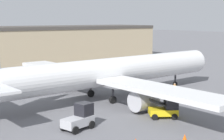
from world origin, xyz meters
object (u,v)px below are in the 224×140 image
object	(u,v)px
safety_cone_near	(185,137)
pushback_tug	(80,118)
belt_loader_truck	(165,109)
ground_crew_worker	(175,89)
airplane	(106,73)

from	to	relation	value
safety_cone_near	pushback_tug	bearing A→B (deg)	126.03
safety_cone_near	belt_loader_truck	bearing A→B (deg)	59.55
ground_crew_worker	pushback_tug	world-z (taller)	pushback_tug
airplane	safety_cone_near	size ratio (longest dim) A/B	74.04
belt_loader_truck	safety_cone_near	world-z (taller)	belt_loader_truck
airplane	safety_cone_near	bearing A→B (deg)	-104.70
airplane	pushback_tug	xyz separation A→B (m)	(-8.61, -8.26, -2.29)
belt_loader_truck	pushback_tug	bearing A→B (deg)	-158.97
belt_loader_truck	safety_cone_near	distance (m)	6.72
ground_crew_worker	belt_loader_truck	bearing A→B (deg)	156.63
airplane	safety_cone_near	xyz separation A→B (m)	(-3.04, -15.91, -3.07)
airplane	pushback_tug	world-z (taller)	airplane
belt_loader_truck	pushback_tug	distance (m)	9.16
ground_crew_worker	safety_cone_near	bearing A→B (deg)	164.61
safety_cone_near	airplane	bearing A→B (deg)	79.18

